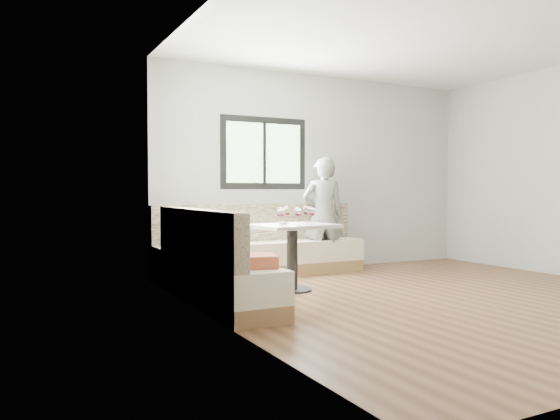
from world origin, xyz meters
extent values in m
cube|color=brown|center=(0.00, 0.00, 0.00)|extent=(5.00, 5.00, 0.01)
cube|color=white|center=(0.00, 0.00, 2.80)|extent=(5.00, 5.00, 0.01)
cube|color=#B7B7B2|center=(0.00, 2.50, 1.40)|extent=(5.00, 0.01, 2.80)
cube|color=#B7B7B2|center=(-2.50, 0.00, 1.40)|extent=(0.01, 5.00, 2.80)
cube|color=black|center=(-0.90, 2.49, 1.65)|extent=(1.30, 0.02, 1.00)
cube|color=black|center=(-2.49, 0.90, 1.65)|extent=(0.02, 1.30, 1.00)
cube|color=olive|center=(-1.05, 2.23, 0.08)|extent=(2.90, 0.55, 0.16)
cube|color=beige|center=(-1.05, 2.23, 0.30)|extent=(2.90, 0.55, 0.29)
cube|color=beige|center=(-1.05, 2.43, 0.70)|extent=(2.90, 0.14, 0.50)
cube|color=olive|center=(-2.23, 0.82, 0.08)|extent=(0.55, 2.25, 0.16)
cube|color=beige|center=(-2.23, 0.82, 0.30)|extent=(0.55, 2.25, 0.29)
cube|color=beige|center=(-2.43, 0.82, 0.70)|extent=(0.14, 2.25, 0.50)
cube|color=#AE4A27|center=(-2.14, 0.08, 0.51)|extent=(0.46, 0.46, 0.11)
cylinder|color=black|center=(-1.22, 1.08, 0.01)|extent=(0.45, 0.45, 0.02)
cylinder|color=black|center=(-1.22, 1.08, 0.36)|extent=(0.12, 0.12, 0.71)
cube|color=silver|center=(-1.22, 1.08, 0.73)|extent=(1.01, 0.83, 0.04)
imported|color=slate|center=(-0.15, 2.14, 0.80)|extent=(0.67, 0.54, 1.59)
cylinder|color=white|center=(-1.35, 1.07, 0.77)|extent=(0.09, 0.09, 0.03)
sphere|color=black|center=(-1.34, 1.08, 0.78)|extent=(0.02, 0.02, 0.02)
sphere|color=black|center=(-1.36, 1.08, 0.78)|extent=(0.02, 0.02, 0.02)
sphere|color=black|center=(-1.35, 1.06, 0.78)|extent=(0.02, 0.02, 0.02)
cylinder|color=white|center=(-1.47, 0.88, 0.76)|extent=(0.06, 0.06, 0.01)
cylinder|color=white|center=(-1.47, 0.88, 0.80)|extent=(0.01, 0.01, 0.09)
ellipsoid|color=white|center=(-1.47, 0.88, 0.90)|extent=(0.09, 0.09, 0.11)
cylinder|color=#510212|center=(-1.47, 0.88, 0.87)|extent=(0.06, 0.06, 0.02)
cylinder|color=white|center=(-1.27, 0.87, 0.76)|extent=(0.06, 0.06, 0.01)
cylinder|color=white|center=(-1.27, 0.87, 0.80)|extent=(0.01, 0.01, 0.09)
ellipsoid|color=white|center=(-1.27, 0.87, 0.90)|extent=(0.09, 0.09, 0.11)
cylinder|color=#510212|center=(-1.27, 0.87, 0.87)|extent=(0.06, 0.06, 0.02)
cylinder|color=white|center=(-1.04, 0.96, 0.76)|extent=(0.06, 0.06, 0.01)
cylinder|color=white|center=(-1.04, 0.96, 0.80)|extent=(0.01, 0.01, 0.09)
ellipsoid|color=white|center=(-1.04, 0.96, 0.90)|extent=(0.09, 0.09, 0.11)
cylinder|color=#510212|center=(-1.04, 0.96, 0.87)|extent=(0.06, 0.06, 0.02)
cylinder|color=white|center=(-1.24, 1.18, 0.76)|extent=(0.06, 0.06, 0.01)
cylinder|color=white|center=(-1.24, 1.18, 0.80)|extent=(0.01, 0.01, 0.09)
ellipsoid|color=white|center=(-1.24, 1.18, 0.90)|extent=(0.09, 0.09, 0.11)
cylinder|color=#510212|center=(-1.24, 1.18, 0.87)|extent=(0.06, 0.06, 0.02)
cylinder|color=white|center=(-0.95, 1.23, 0.76)|extent=(0.06, 0.06, 0.01)
cylinder|color=white|center=(-0.95, 1.23, 0.80)|extent=(0.01, 0.01, 0.09)
ellipsoid|color=white|center=(-0.95, 1.23, 0.90)|extent=(0.09, 0.09, 0.11)
cylinder|color=#510212|center=(-0.95, 1.23, 0.87)|extent=(0.06, 0.06, 0.02)
camera|label=1|loc=(-4.15, -4.32, 1.13)|focal=35.00mm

